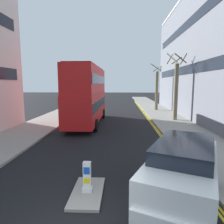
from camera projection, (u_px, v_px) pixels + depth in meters
The scene contains 10 objects.
sidewalk_right at pixel (173, 122), 20.69m from camera, with size 4.00×80.00×0.14m, color gray.
sidewalk_left at pixel (48, 121), 21.27m from camera, with size 4.00×80.00×0.14m, color gray.
kerb_line_outer at pixel (155, 127), 18.81m from camera, with size 0.10×56.00×0.01m, color yellow.
kerb_line_inner at pixel (154, 127), 18.82m from camera, with size 0.10×56.00×0.01m, color yellow.
traffic_island at pixel (87, 192), 7.38m from camera, with size 1.10×2.20×0.10m, color gray.
keep_left_bollard at pixel (87, 178), 7.30m from camera, with size 0.36×0.28×1.11m.
double_decker_bus_away at pixel (87, 93), 20.07m from camera, with size 2.86×10.83×5.64m.
taxi_minivan at pixel (182, 175), 6.49m from camera, with size 3.64×5.16×2.12m.
street_tree_near at pixel (176, 89), 21.47m from camera, with size 1.98×2.21×7.06m.
street_tree_mid at pixel (157, 90), 29.92m from camera, with size 1.69×1.70×6.76m.
Camera 1 is at (1.21, -4.60, 3.97)m, focal length 32.53 mm.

